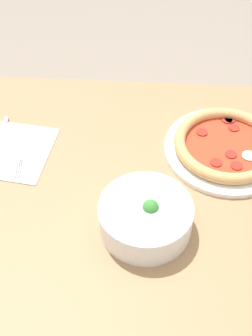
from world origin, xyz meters
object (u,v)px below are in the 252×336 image
object	(u,v)px
fork	(22,149)
knife	(1,146)
pizza	(226,146)
bowl	(146,216)

from	to	relation	value
fork	knife	xyz separation A→B (m)	(0.05, -0.01, -0.00)
pizza	fork	bearing A→B (deg)	3.54
bowl	fork	world-z (taller)	bowl
pizza	knife	bearing A→B (deg)	2.32
fork	knife	world-z (taller)	same
pizza	fork	xyz separation A→B (m)	(0.47, 0.03, -0.01)
bowl	fork	distance (m)	0.35
pizza	fork	size ratio (longest dim) A/B	1.65
pizza	bowl	xyz separation A→B (m)	(0.18, 0.22, 0.02)
bowl	knife	size ratio (longest dim) A/B	0.83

